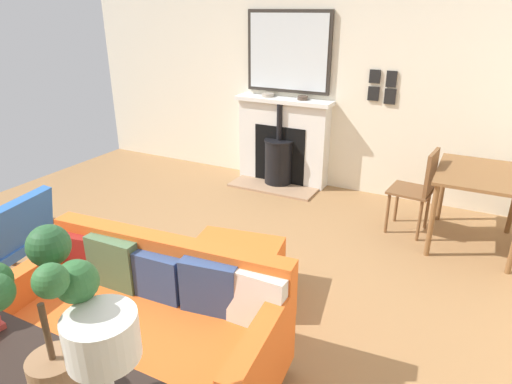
{
  "coord_description": "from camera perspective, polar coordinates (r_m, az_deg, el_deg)",
  "views": [
    {
      "loc": [
        2.47,
        2.11,
        2.16
      ],
      "look_at": [
        -0.76,
        0.45,
        0.66
      ],
      "focal_mm": 31.34,
      "sensor_mm": 36.0,
      "label": 1
    }
  ],
  "objects": [
    {
      "name": "table_lamp_far_end",
      "position": [
        1.67,
        -19.0,
        -17.51
      ],
      "size": [
        0.25,
        0.25,
        0.43
      ],
      "color": "white",
      "rests_on": "console_table"
    },
    {
      "name": "dining_chair_near_fireplace",
      "position": [
        4.73,
        20.2,
        0.79
      ],
      "size": [
        0.44,
        0.44,
        0.89
      ],
      "color": "brown",
      "rests_on": "ground"
    },
    {
      "name": "armchair_accent",
      "position": [
        4.09,
        -28.99,
        -5.0
      ],
      "size": [
        0.76,
        0.7,
        0.82
      ],
      "color": "brown",
      "rests_on": "ground"
    },
    {
      "name": "photo_gallery_row",
      "position": [
        5.44,
        15.87,
        12.78
      ],
      "size": [
        0.02,
        0.32,
        0.37
      ],
      "color": "black"
    },
    {
      "name": "wall_left",
      "position": [
        5.8,
        5.77,
        14.33
      ],
      "size": [
        0.12,
        6.31,
        2.71
      ],
      "primitive_type": "cube",
      "color": "silver",
      "rests_on": "ground"
    },
    {
      "name": "ottoman",
      "position": [
        3.61,
        -2.91,
        -9.52
      ],
      "size": [
        0.74,
        0.8,
        0.41
      ],
      "color": "#B2B2B7",
      "rests_on": "ground"
    },
    {
      "name": "mantel_bowl_near",
      "position": [
        5.82,
        1.54,
        12.3
      ],
      "size": [
        0.16,
        0.16,
        0.04
      ],
      "color": "#9E9384",
      "rests_on": "fireplace"
    },
    {
      "name": "potted_plant",
      "position": [
        1.79,
        -25.14,
        -13.37
      ],
      "size": [
        0.39,
        0.35,
        0.65
      ],
      "color": "#99704C",
      "rests_on": "console_table"
    },
    {
      "name": "fireplace",
      "position": [
        5.84,
        3.32,
        5.82
      ],
      "size": [
        0.63,
        1.26,
        1.11
      ],
      "color": "#9E7A5B",
      "rests_on": "ground"
    },
    {
      "name": "sofa",
      "position": [
        2.95,
        -14.02,
        -16.06
      ],
      "size": [
        1.02,
        1.79,
        0.82
      ],
      "color": "#B2B2B7",
      "rests_on": "ground"
    },
    {
      "name": "console_table",
      "position": [
        2.34,
        -28.87,
        -19.71
      ],
      "size": [
        0.39,
        1.63,
        0.79
      ],
      "color": "black",
      "rests_on": "ground"
    },
    {
      "name": "mantel_bowl_far",
      "position": [
        5.63,
        5.98,
        11.88
      ],
      "size": [
        0.13,
        0.13,
        0.05
      ],
      "color": "#47382D",
      "rests_on": "fireplace"
    },
    {
      "name": "ground_plane",
      "position": [
        3.9,
        -11.25,
        -11.75
      ],
      "size": [
        5.74,
        6.31,
        0.01
      ],
      "primitive_type": "cube",
      "color": "olive"
    },
    {
      "name": "mirror_over_mantel",
      "position": [
        5.74,
        4.14,
        17.39
      ],
      "size": [
        0.04,
        1.1,
        0.98
      ],
      "color": "#2D2823"
    },
    {
      "name": "dining_table",
      "position": [
        4.68,
        26.74,
        1.02
      ],
      "size": [
        0.96,
        0.78,
        0.75
      ],
      "color": "brown",
      "rests_on": "ground"
    }
  ]
}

